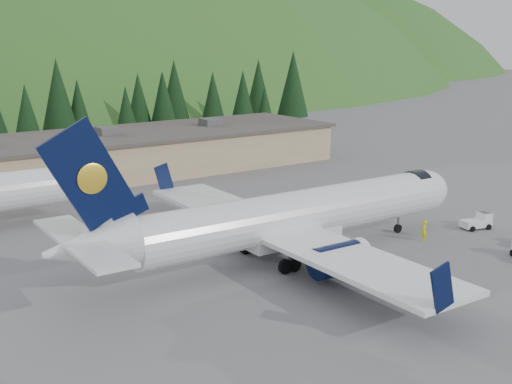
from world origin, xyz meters
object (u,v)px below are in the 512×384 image
(terminal_building, at_px, (70,159))
(airliner, at_px, (289,218))
(ramp_worker, at_px, (424,231))
(baggage_tug_b, at_px, (478,221))

(terminal_building, bearing_deg, airliner, -84.08)
(ramp_worker, bearing_deg, baggage_tug_b, 149.19)
(terminal_building, relative_size, ramp_worker, 39.37)
(airliner, xyz_separation_m, ramp_worker, (11.97, -3.29, -2.33))
(airliner, distance_m, terminal_building, 38.18)
(baggage_tug_b, xyz_separation_m, terminal_building, (-22.95, 41.57, 1.98))
(baggage_tug_b, distance_m, ramp_worker, 7.05)
(airliner, bearing_deg, baggage_tug_b, -9.26)
(baggage_tug_b, xyz_separation_m, ramp_worker, (-7.04, 0.30, 0.26))
(baggage_tug_b, relative_size, terminal_building, 0.04)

